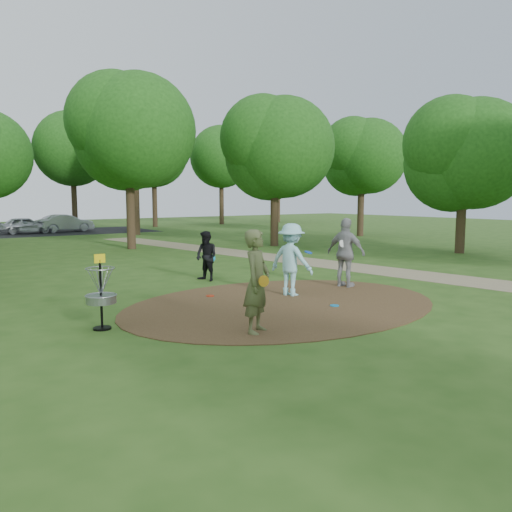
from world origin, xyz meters
TOP-DOWN VIEW (x-y plane):
  - ground at (0.00, 0.00)m, footprint 100.00×100.00m
  - dirt_clearing at (0.00, 0.00)m, footprint 8.40×8.40m
  - footpath at (6.50, 2.00)m, footprint 7.55×39.89m
  - parking_lot at (2.00, 30.00)m, footprint 14.00×8.00m
  - player_observer_with_disc at (-2.10, -1.75)m, footprint 0.89×0.82m
  - player_throwing_with_disc at (0.84, 0.73)m, footprint 1.31×1.44m
  - player_walking_with_disc at (0.19, 4.17)m, footprint 0.77×0.90m
  - player_waiting_with_disc at (2.97, 0.78)m, footprint 0.80×1.30m
  - disc_ground_cyan at (-0.49, 0.40)m, footprint 0.22×0.22m
  - disc_ground_blue at (0.82, -0.96)m, footprint 0.22×0.22m
  - disc_ground_red at (-1.04, 1.87)m, footprint 0.22×0.22m
  - car_left at (-0.20, 29.54)m, footprint 3.65×1.55m
  - car_right at (2.64, 29.77)m, footprint 4.24×2.06m
  - disc_golf_basket at (-4.50, 0.30)m, footprint 0.63×0.63m
  - tree_ring at (1.74, 8.38)m, footprint 37.23×44.90m

SIDE VIEW (x-z plane):
  - ground at x=0.00m, z-range 0.00..0.00m
  - parking_lot at x=2.00m, z-range 0.00..0.01m
  - footpath at x=6.50m, z-range 0.00..0.01m
  - dirt_clearing at x=0.00m, z-range 0.00..0.02m
  - disc_ground_cyan at x=-0.49m, z-range 0.02..0.04m
  - disc_ground_blue at x=0.82m, z-range 0.02..0.04m
  - disc_ground_red at x=-1.04m, z-range 0.02..0.04m
  - car_left at x=-0.20m, z-range 0.00..1.23m
  - car_right at x=2.64m, z-range 0.00..1.34m
  - player_walking_with_disc at x=0.19m, z-range 0.00..1.59m
  - disc_golf_basket at x=-4.50m, z-range 0.10..1.64m
  - player_throwing_with_disc at x=0.84m, z-range 0.00..1.97m
  - player_observer_with_disc at x=-2.10m, z-range 0.00..2.05m
  - player_waiting_with_disc at x=2.97m, z-range 0.00..2.06m
  - tree_ring at x=1.74m, z-range 0.73..9.57m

